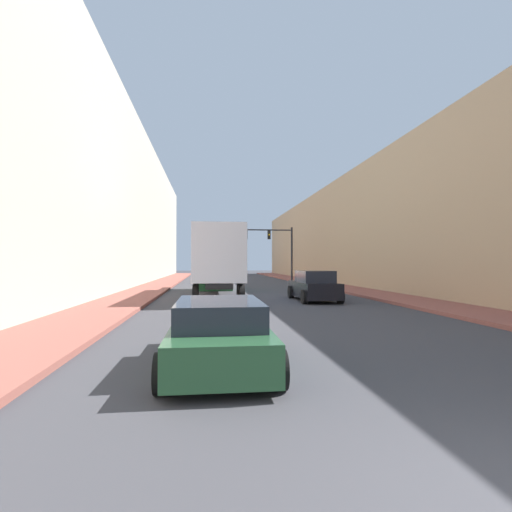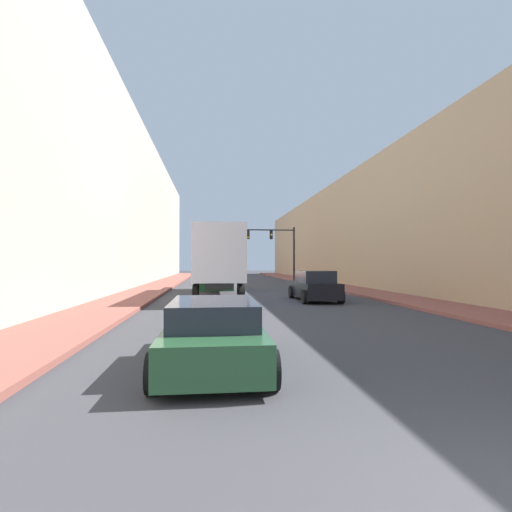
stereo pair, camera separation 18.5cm
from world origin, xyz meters
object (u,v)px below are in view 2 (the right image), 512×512
Objects in this scene: suv_car at (314,286)px; traffic_signal_gantry at (276,243)px; semi_truck at (217,260)px; sedan_car at (213,333)px.

traffic_signal_gantry is (1.23, 20.20, 3.26)m from suv_car.
semi_truck is 6.46m from suv_car.
traffic_signal_gantry is at bearing 69.03° from semi_truck.
suv_car is 20.49m from traffic_signal_gantry.
sedan_car is at bearing -112.79° from suv_car.
semi_truck reaches higher than sedan_car.
semi_truck is 16.57m from sedan_car.
suv_car is (5.07, -3.74, -1.41)m from semi_truck.
semi_truck is at bearing 89.01° from sedan_car.
traffic_signal_gantry reaches higher than sedan_car.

